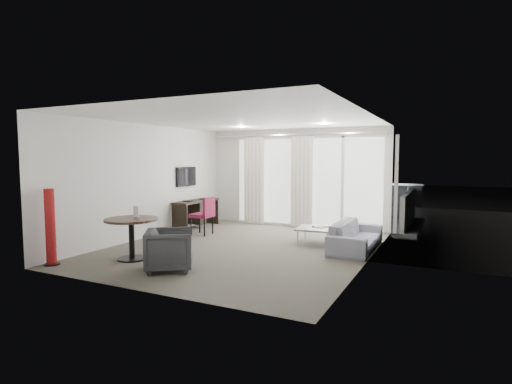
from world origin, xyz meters
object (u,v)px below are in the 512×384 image
at_px(coffee_table, 316,235).
at_px(desk_chair, 202,216).
at_px(desk, 196,214).
at_px(red_lamp, 50,227).
at_px(round_table, 132,239).
at_px(sofa, 356,235).
at_px(tub_armchair, 169,250).
at_px(rattan_chair_a, 339,205).
at_px(rattan_chair_b, 360,210).

bearing_deg(coffee_table, desk_chair, -174.62).
relative_size(desk, red_lamp, 1.17).
relative_size(round_table, sofa, 0.49).
bearing_deg(red_lamp, desk_chair, 77.18).
relative_size(desk, tub_armchair, 2.06).
distance_m(red_lamp, rattan_chair_a, 8.10).
distance_m(coffee_table, rattan_chair_a, 3.83).
xyz_separation_m(desk, rattan_chair_a, (2.98, 3.29, 0.03)).
relative_size(desk_chair, red_lamp, 0.69).
xyz_separation_m(tub_armchair, sofa, (2.41, 2.88, -0.06)).
xyz_separation_m(desk_chair, red_lamp, (-0.78, -3.44, 0.20)).
height_order(rattan_chair_a, rattan_chair_b, rattan_chair_a).
xyz_separation_m(desk_chair, rattan_chair_b, (3.06, 3.43, -0.08)).
distance_m(desk_chair, coffee_table, 2.78).
relative_size(coffee_table, rattan_chair_a, 0.97).
distance_m(desk_chair, round_table, 2.56).
xyz_separation_m(round_table, sofa, (3.46, 2.62, -0.10)).
relative_size(desk_chair, sofa, 0.47).
bearing_deg(round_table, red_lamp, -137.67).
relative_size(coffee_table, rattan_chair_b, 1.00).
bearing_deg(coffee_table, tub_armchair, -116.12).
height_order(desk_chair, sofa, desk_chair).
relative_size(desk, coffee_table, 2.03).
relative_size(red_lamp, tub_armchair, 1.76).
bearing_deg(desk, red_lamp, -91.29).
xyz_separation_m(red_lamp, tub_armchair, (2.03, 0.63, -0.32)).
xyz_separation_m(desk_chair, rattan_chair_a, (2.29, 4.05, -0.06)).
distance_m(desk_chair, rattan_chair_b, 4.60).
bearing_deg(red_lamp, rattan_chair_b, 60.77).
relative_size(red_lamp, sofa, 0.69).
xyz_separation_m(round_table, tub_armchair, (1.05, -0.26, -0.04)).
distance_m(desk_chair, red_lamp, 3.53).
distance_m(desk_chair, rattan_chair_a, 4.65).
height_order(red_lamp, sofa, red_lamp).
bearing_deg(sofa, desk, 81.05).
height_order(round_table, sofa, round_table).
distance_m(desk, tub_armchair, 4.06).
bearing_deg(sofa, round_table, 127.13).
bearing_deg(desk, rattan_chair_b, 35.46).
xyz_separation_m(round_table, rattan_chair_a, (2.10, 6.60, 0.02)).
relative_size(round_table, red_lamp, 0.71).
height_order(red_lamp, rattan_chair_b, red_lamp).
distance_m(round_table, rattan_chair_a, 6.92).
xyz_separation_m(desk, sofa, (4.35, -0.68, -0.08)).
relative_size(red_lamp, rattan_chair_b, 1.73).
bearing_deg(coffee_table, red_lamp, -133.72).
bearing_deg(tub_armchair, desk_chair, -10.87).
distance_m(desk, red_lamp, 4.21).
bearing_deg(rattan_chair_a, rattan_chair_b, -22.91).
relative_size(desk, sofa, 0.80).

